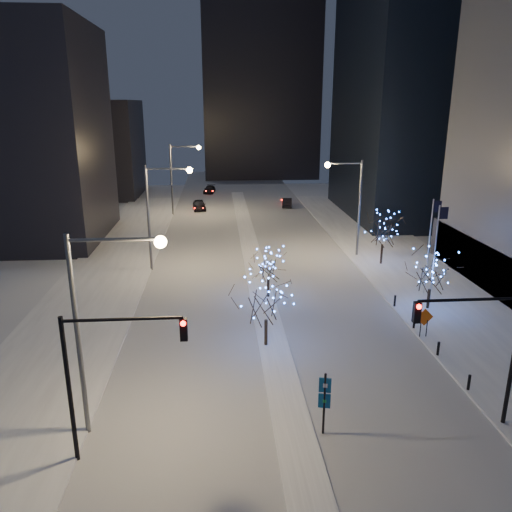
{
  "coord_description": "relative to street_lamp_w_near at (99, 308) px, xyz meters",
  "views": [
    {
      "loc": [
        -3.42,
        -19.37,
        15.34
      ],
      "look_at": [
        -0.84,
        14.44,
        5.0
      ],
      "focal_mm": 35.0,
      "sensor_mm": 36.0,
      "label": 1
    }
  ],
  "objects": [
    {
      "name": "holiday_tree_median_far",
      "position": [
        9.44,
        16.83,
        -3.61
      ],
      "size": [
        3.93,
        3.93,
        4.19
      ],
      "color": "black",
      "rests_on": "median"
    },
    {
      "name": "street_lamp_east",
      "position": [
        19.02,
        28.0,
        -0.05
      ],
      "size": [
        3.9,
        0.56,
        10.0
      ],
      "color": "#595E66",
      "rests_on": "ground"
    },
    {
      "name": "west_sidewalk",
      "position": [
        -5.06,
        18.0,
        -6.42
      ],
      "size": [
        8.0,
        90.0,
        0.15
      ],
      "primitive_type": "cube",
      "color": "white",
      "rests_on": "ground"
    },
    {
      "name": "street_lamp_w_near",
      "position": [
        0.0,
        0.0,
        0.0
      ],
      "size": [
        4.4,
        0.56,
        10.0
      ],
      "color": "#595E66",
      "rests_on": "ground"
    },
    {
      "name": "flagpoles",
      "position": [
        22.3,
        15.25,
        -1.7
      ],
      "size": [
        1.35,
        2.6,
        8.0
      ],
      "color": "silver",
      "rests_on": "east_sidewalk"
    },
    {
      "name": "construction_sign",
      "position": [
        19.24,
        8.62,
        -5.11
      ],
      "size": [
        1.25,
        0.18,
        2.06
      ],
      "rotation": [
        0.0,
        0.0,
        0.11
      ],
      "color": "black",
      "rests_on": "east_sidewalk"
    },
    {
      "name": "car_near",
      "position": [
        2.62,
        53.25,
        -5.73
      ],
      "size": [
        2.29,
        4.68,
        1.54
      ],
      "primitive_type": "imported",
      "rotation": [
        0.0,
        0.0,
        0.11
      ],
      "color": "black",
      "rests_on": "ground"
    },
    {
      "name": "median",
      "position": [
        8.94,
        28.0,
        -6.42
      ],
      "size": [
        2.0,
        80.0,
        0.15
      ],
      "primitive_type": "cube",
      "color": "white",
      "rests_on": "ground"
    },
    {
      "name": "traffic_signal_west",
      "position": [
        0.5,
        -2.0,
        -1.74
      ],
      "size": [
        5.26,
        0.43,
        7.0
      ],
      "color": "black",
      "rests_on": "ground"
    },
    {
      "name": "car_mid",
      "position": [
        16.22,
        54.87,
        -5.82
      ],
      "size": [
        2.06,
        4.32,
        1.37
      ],
      "primitive_type": "imported",
      "rotation": [
        0.0,
        0.0,
        2.99
      ],
      "color": "black",
      "rests_on": "ground"
    },
    {
      "name": "holiday_tree_plaza_near",
      "position": [
        21.59,
        13.48,
        -3.39
      ],
      "size": [
        4.32,
        4.32,
        4.68
      ],
      "color": "black",
      "rests_on": "east_sidewalk"
    },
    {
      "name": "bollards",
      "position": [
        19.14,
        8.0,
        -5.9
      ],
      "size": [
        0.16,
        12.16,
        0.9
      ],
      "color": "black",
      "rests_on": "east_sidewalk"
    },
    {
      "name": "wayfinding_sign",
      "position": [
        10.34,
        -1.0,
        -4.49
      ],
      "size": [
        0.58,
        0.21,
        3.28
      ],
      "rotation": [
        0.0,
        0.0,
        -0.24
      ],
      "color": "black",
      "rests_on": "ground"
    },
    {
      "name": "filler_west_far",
      "position": [
        -17.06,
        68.0,
        1.5
      ],
      "size": [
        18.0,
        16.0,
        16.0
      ],
      "primitive_type": "cube",
      "color": "black",
      "rests_on": "ground"
    },
    {
      "name": "street_lamp_w_far",
      "position": [
        0.0,
        50.0,
        0.0
      ],
      "size": [
        4.4,
        0.56,
        10.0
      ],
      "color": "#595E66",
      "rests_on": "ground"
    },
    {
      "name": "holiday_tree_plaza_far",
      "position": [
        21.53,
        24.82,
        -2.8
      ],
      "size": [
        5.53,
        5.53,
        5.46
      ],
      "color": "black",
      "rests_on": "east_sidewalk"
    },
    {
      "name": "car_far",
      "position": [
        3.96,
        68.28,
        -5.87
      ],
      "size": [
        2.4,
        4.56,
        1.26
      ],
      "primitive_type": "imported",
      "rotation": [
        0.0,
        0.0,
        -0.15
      ],
      "color": "black",
      "rests_on": "ground"
    },
    {
      "name": "traffic_signal_east",
      "position": [
        17.88,
        -1.0,
        -1.74
      ],
      "size": [
        5.26,
        0.43,
        7.0
      ],
      "color": "black",
      "rests_on": "ground"
    },
    {
      "name": "ground",
      "position": [
        8.94,
        -2.0,
        -6.5
      ],
      "size": [
        160.0,
        160.0,
        0.0
      ],
      "primitive_type": "plane",
      "color": "white",
      "rests_on": "ground"
    },
    {
      "name": "road",
      "position": [
        8.94,
        33.0,
        -6.49
      ],
      "size": [
        20.0,
        130.0,
        0.02
      ],
      "primitive_type": "cube",
      "color": "#ABB0BA",
      "rests_on": "ground"
    },
    {
      "name": "street_lamp_w_mid",
      "position": [
        0.0,
        25.0,
        0.0
      ],
      "size": [
        4.4,
        0.56,
        10.0
      ],
      "color": "#595E66",
      "rests_on": "ground"
    },
    {
      "name": "horizon_block",
      "position": [
        14.94,
        90.0,
        14.5
      ],
      "size": [
        24.0,
        14.0,
        42.0
      ],
      "primitive_type": "cube",
      "color": "black",
      "rests_on": "ground"
    },
    {
      "name": "east_sidewalk",
      "position": [
        23.94,
        18.0,
        -6.42
      ],
      "size": [
        10.0,
        90.0,
        0.15
      ],
      "primitive_type": "cube",
      "color": "white",
      "rests_on": "ground"
    },
    {
      "name": "holiday_tree_median_near",
      "position": [
        8.44,
        8.27,
        -3.09
      ],
      "size": [
        4.62,
        4.62,
        5.05
      ],
      "color": "black",
      "rests_on": "median"
    }
  ]
}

